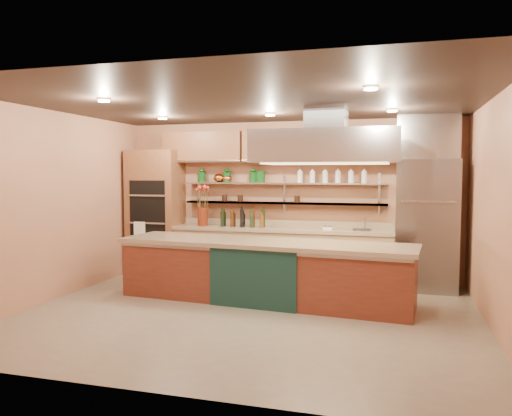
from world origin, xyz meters
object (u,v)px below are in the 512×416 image
(kitchen_scale, at_px, (328,227))
(flower_vase, at_px, (203,217))
(refrigerator, at_px, (426,225))
(island, at_px, (264,271))
(green_canister, at_px, (260,177))
(copper_kettle, at_px, (219,178))

(kitchen_scale, bearing_deg, flower_vase, 160.40)
(refrigerator, relative_size, island, 0.49)
(flower_vase, bearing_deg, refrigerator, -0.15)
(flower_vase, xyz_separation_m, green_canister, (1.03, 0.22, 0.72))
(kitchen_scale, xyz_separation_m, copper_kettle, (-2.03, 0.22, 0.82))
(island, relative_size, copper_kettle, 21.32)
(copper_kettle, bearing_deg, flower_vase, -137.62)
(copper_kettle, height_order, green_canister, green_canister)
(refrigerator, relative_size, flower_vase, 6.35)
(refrigerator, bearing_deg, green_canister, 175.34)
(island, height_order, copper_kettle, copper_kettle)
(island, relative_size, kitchen_scale, 27.25)
(island, height_order, green_canister, green_canister)
(kitchen_scale, bearing_deg, green_canister, 150.40)
(refrigerator, bearing_deg, flower_vase, 179.85)
(refrigerator, relative_size, green_canister, 10.44)
(refrigerator, height_order, island, refrigerator)
(refrigerator, bearing_deg, kitchen_scale, 179.64)
(refrigerator, height_order, flower_vase, refrigerator)
(flower_vase, bearing_deg, island, -42.86)
(flower_vase, distance_m, copper_kettle, 0.77)
(island, distance_m, kitchen_scale, 1.69)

